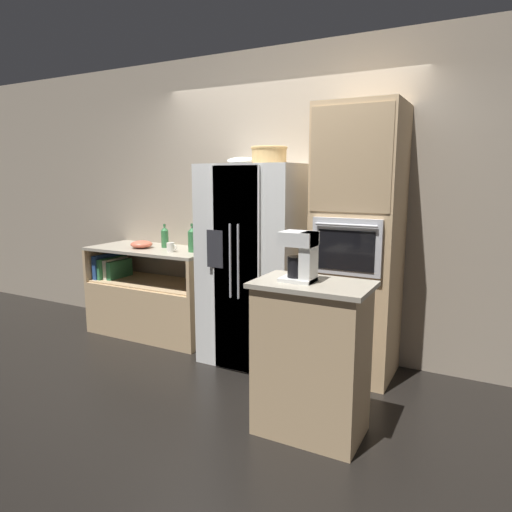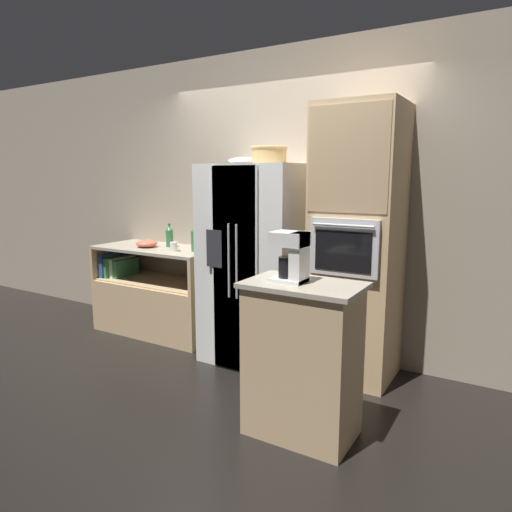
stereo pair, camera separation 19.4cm
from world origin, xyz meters
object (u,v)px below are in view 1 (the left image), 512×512
at_px(wall_oven, 358,244).
at_px(wicker_basket, 269,154).
at_px(coffee_maker, 302,254).
at_px(mug, 171,247).
at_px(fruit_bowl, 244,161).
at_px(refrigerator, 257,264).
at_px(bottle_tall, 165,237).
at_px(bottle_short, 192,239).
at_px(mixing_bowl, 142,244).

distance_m(wall_oven, wicker_basket, 1.04).
bearing_deg(coffee_maker, mug, 152.21).
height_order(fruit_bowl, mug, fruit_bowl).
bearing_deg(refrigerator, wall_oven, 5.50).
bearing_deg(wall_oven, bottle_tall, 177.95).
distance_m(fruit_bowl, mug, 1.14).
height_order(bottle_tall, mug, bottle_tall).
distance_m(wall_oven, mug, 1.82).
distance_m(bottle_short, mug, 0.23).
xyz_separation_m(fruit_bowl, bottle_short, (-0.60, 0.04, -0.74)).
relative_size(bottle_short, mixing_bowl, 1.26).
xyz_separation_m(bottle_tall, mixing_bowl, (-0.19, -0.14, -0.07)).
relative_size(bottle_short, coffee_maker, 0.90).
relative_size(wall_oven, wicker_basket, 7.16).
bearing_deg(wicker_basket, bottle_short, 173.67).
height_order(mug, mixing_bowl, mug).
height_order(wicker_basket, mug, wicker_basket).
distance_m(wall_oven, bottle_tall, 2.04).
xyz_separation_m(refrigerator, coffee_maker, (0.82, -0.96, 0.30)).
height_order(wall_oven, wicker_basket, wall_oven).
height_order(bottle_tall, coffee_maker, coffee_maker).
relative_size(fruit_bowl, coffee_maker, 0.92).
distance_m(bottle_tall, mixing_bowl, 0.25).
relative_size(fruit_bowl, mug, 2.62).
distance_m(refrigerator, bottle_tall, 1.19).
bearing_deg(wall_oven, mug, -175.96).
bearing_deg(fruit_bowl, wicker_basket, -11.51).
distance_m(mug, mixing_bowl, 0.43).
xyz_separation_m(wicker_basket, bottle_tall, (-1.30, 0.20, -0.80)).
relative_size(fruit_bowl, bottle_tall, 1.17).
height_order(wall_oven, mug, wall_oven).
bearing_deg(mixing_bowl, fruit_bowl, 0.18).
bearing_deg(mug, wicker_basket, 0.22).
relative_size(refrigerator, fruit_bowl, 6.09).
height_order(refrigerator, bottle_short, refrigerator).
distance_m(fruit_bowl, coffee_maker, 1.50).
bearing_deg(wicker_basket, refrigerator, 163.63).
height_order(refrigerator, mixing_bowl, refrigerator).
relative_size(wicker_basket, bottle_short, 1.10).
relative_size(wicker_basket, mug, 2.80).
xyz_separation_m(refrigerator, mixing_bowl, (-1.35, 0.01, 0.08)).
xyz_separation_m(wicker_basket, fruit_bowl, (-0.28, 0.06, -0.04)).
bearing_deg(coffee_maker, mixing_bowl, 155.74).
height_order(refrigerator, wall_oven, wall_oven).
height_order(bottle_tall, bottle_short, bottle_short).
bearing_deg(fruit_bowl, mixing_bowl, -179.82).
bearing_deg(bottle_tall, mixing_bowl, -142.85).
bearing_deg(bottle_tall, refrigerator, -7.70).
distance_m(refrigerator, mug, 0.94).
xyz_separation_m(refrigerator, wicker_basket, (0.13, -0.04, 0.95)).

